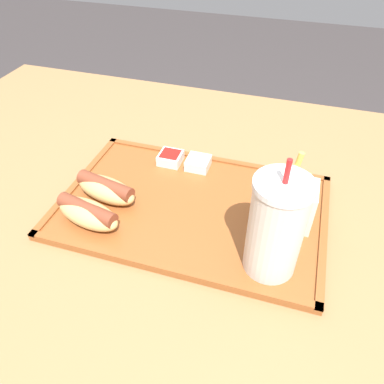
% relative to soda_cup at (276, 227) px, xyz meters
% --- Properties ---
extents(dining_table, '(1.38, 0.99, 0.78)m').
position_rel_soda_cup_xyz_m(dining_table, '(0.15, -0.06, -0.48)').
color(dining_table, olive).
rests_on(dining_table, ground_plane).
extents(food_tray, '(0.46, 0.30, 0.01)m').
position_rel_soda_cup_xyz_m(food_tray, '(0.15, -0.09, -0.08)').
color(food_tray, brown).
rests_on(food_tray, dining_table).
extents(soda_cup, '(0.08, 0.08, 0.19)m').
position_rel_soda_cup_xyz_m(soda_cup, '(0.00, 0.00, 0.00)').
color(soda_cup, silver).
rests_on(soda_cup, food_tray).
extents(hot_dog_far, '(0.13, 0.07, 0.04)m').
position_rel_soda_cup_xyz_m(hot_dog_far, '(0.30, 0.00, -0.06)').
color(hot_dog_far, tan).
rests_on(hot_dog_far, food_tray).
extents(hot_dog_near, '(0.13, 0.07, 0.04)m').
position_rel_soda_cup_xyz_m(hot_dog_near, '(0.30, -0.06, -0.06)').
color(hot_dog_near, tan).
rests_on(hot_dog_near, food_tray).
extents(fries_carton, '(0.08, 0.06, 0.13)m').
position_rel_soda_cup_xyz_m(fries_carton, '(-0.02, -0.10, -0.04)').
color(fries_carton, silver).
rests_on(fries_carton, food_tray).
extents(sauce_cup_mayo, '(0.04, 0.04, 0.02)m').
position_rel_soda_cup_xyz_m(sauce_cup_mayo, '(0.17, -0.20, -0.07)').
color(sauce_cup_mayo, silver).
rests_on(sauce_cup_mayo, food_tray).
extents(sauce_cup_ketchup, '(0.04, 0.04, 0.02)m').
position_rel_soda_cup_xyz_m(sauce_cup_ketchup, '(0.23, -0.20, -0.07)').
color(sauce_cup_ketchup, silver).
rests_on(sauce_cup_ketchup, food_tray).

